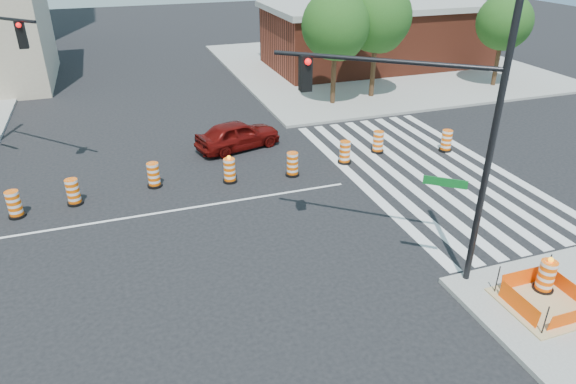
# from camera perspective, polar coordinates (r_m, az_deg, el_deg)

# --- Properties ---
(ground) EXTENTS (120.00, 120.00, 0.00)m
(ground) POSITION_cam_1_polar(r_m,az_deg,el_deg) (19.65, -12.99, -2.09)
(ground) COLOR black
(ground) RESTS_ON ground
(sidewalk_ne) EXTENTS (22.00, 22.00, 0.15)m
(sidewalk_ne) POSITION_cam_1_polar(r_m,az_deg,el_deg) (41.22, 9.63, 13.77)
(sidewalk_ne) COLOR gray
(sidewalk_ne) RESTS_ON ground
(crosswalk_east) EXTENTS (6.75, 13.50, 0.01)m
(crosswalk_east) POSITION_cam_1_polar(r_m,az_deg,el_deg) (23.11, 14.88, 2.29)
(crosswalk_east) COLOR silver
(crosswalk_east) RESTS_ON ground
(lane_centerline) EXTENTS (14.00, 0.12, 0.01)m
(lane_centerline) POSITION_cam_1_polar(r_m,az_deg,el_deg) (19.65, -13.00, -2.08)
(lane_centerline) COLOR silver
(lane_centerline) RESTS_ON ground
(excavation_pit) EXTENTS (2.20, 2.20, 0.90)m
(excavation_pit) POSITION_cam_1_polar(r_m,az_deg,el_deg) (16.04, 26.54, -10.99)
(excavation_pit) COLOR tan
(excavation_pit) RESTS_ON ground
(brick_storefront) EXTENTS (16.50, 8.50, 4.60)m
(brick_storefront) POSITION_cam_1_polar(r_m,az_deg,el_deg) (40.77, 9.88, 16.83)
(brick_storefront) COLOR maroon
(brick_storefront) RESTS_ON ground
(red_coupe) EXTENTS (4.36, 2.65, 1.39)m
(red_coupe) POSITION_cam_1_polar(r_m,az_deg,el_deg) (24.57, -5.59, 6.35)
(red_coupe) COLOR #580A07
(red_coupe) RESTS_ON ground
(signal_pole_se) EXTENTS (4.83, 3.85, 7.99)m
(signal_pole_se) POSITION_cam_1_polar(r_m,az_deg,el_deg) (14.19, 15.32, 7.81)
(signal_pole_se) COLOR black
(signal_pole_se) RESTS_ON ground
(pit_drum) EXTENTS (0.58, 0.58, 1.14)m
(pit_drum) POSITION_cam_1_polar(r_m,az_deg,el_deg) (16.40, 26.73, -8.44)
(pit_drum) COLOR black
(pit_drum) RESTS_ON ground
(tree_north_c) EXTENTS (3.84, 3.84, 6.53)m
(tree_north_c) POSITION_cam_1_polar(r_m,az_deg,el_deg) (30.24, 5.34, 17.56)
(tree_north_c) COLOR #382314
(tree_north_c) RESTS_ON ground
(tree_north_d) EXTENTS (4.03, 4.03, 6.86)m
(tree_north_d) POSITION_cam_1_polar(r_m,az_deg,el_deg) (31.93, 9.86, 18.21)
(tree_north_d) COLOR #382314
(tree_north_d) RESTS_ON ground
(tree_north_e) EXTENTS (3.48, 3.48, 5.91)m
(tree_north_e) POSITION_cam_1_polar(r_m,az_deg,el_deg) (36.71, 22.87, 16.71)
(tree_north_e) COLOR #382314
(tree_north_e) RESTS_ON ground
(median_drum_2) EXTENTS (0.60, 0.60, 1.02)m
(median_drum_2) POSITION_cam_1_polar(r_m,az_deg,el_deg) (21.05, -28.11, -1.29)
(median_drum_2) COLOR black
(median_drum_2) RESTS_ON ground
(median_drum_3) EXTENTS (0.60, 0.60, 1.02)m
(median_drum_3) POSITION_cam_1_polar(r_m,az_deg,el_deg) (21.07, -22.75, -0.07)
(median_drum_3) COLOR black
(median_drum_3) RESTS_ON ground
(median_drum_4) EXTENTS (0.60, 0.60, 1.02)m
(median_drum_4) POSITION_cam_1_polar(r_m,az_deg,el_deg) (21.49, -14.69, 1.77)
(median_drum_4) COLOR black
(median_drum_4) RESTS_ON ground
(median_drum_5) EXTENTS (0.60, 0.60, 1.18)m
(median_drum_5) POSITION_cam_1_polar(r_m,az_deg,el_deg) (21.31, -6.51, 2.34)
(median_drum_5) COLOR black
(median_drum_5) RESTS_ON ground
(median_drum_6) EXTENTS (0.60, 0.60, 1.02)m
(median_drum_6) POSITION_cam_1_polar(r_m,az_deg,el_deg) (21.75, 0.50, 3.03)
(median_drum_6) COLOR black
(median_drum_6) RESTS_ON ground
(median_drum_7) EXTENTS (0.60, 0.60, 1.02)m
(median_drum_7) POSITION_cam_1_polar(r_m,az_deg,el_deg) (23.08, 6.32, 4.32)
(median_drum_7) COLOR black
(median_drum_7) RESTS_ON ground
(median_drum_8) EXTENTS (0.60, 0.60, 1.02)m
(median_drum_8) POSITION_cam_1_polar(r_m,az_deg,el_deg) (24.48, 9.97, 5.43)
(median_drum_8) COLOR black
(median_drum_8) RESTS_ON ground
(median_drum_9) EXTENTS (0.60, 0.60, 1.02)m
(median_drum_9) POSITION_cam_1_polar(r_m,az_deg,el_deg) (25.36, 17.18, 5.39)
(median_drum_9) COLOR black
(median_drum_9) RESTS_ON ground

